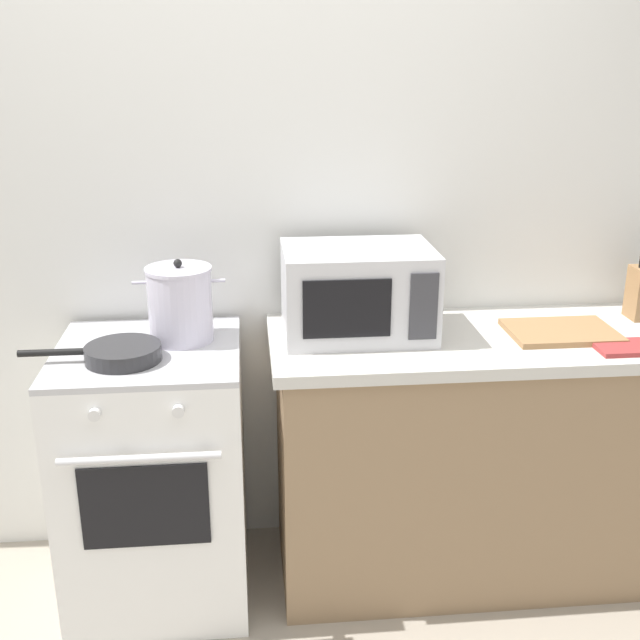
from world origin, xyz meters
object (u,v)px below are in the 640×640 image
at_px(stock_pot, 180,304).
at_px(oven_mitt, 623,348).
at_px(frying_pan, 121,353).
at_px(microwave, 358,292).
at_px(cutting_board, 561,332).
at_px(stove, 156,473).

distance_m(stock_pot, oven_mitt, 1.45).
xyz_separation_m(frying_pan, oven_mitt, (1.61, -0.06, -0.02)).
distance_m(frying_pan, oven_mitt, 1.61).
xyz_separation_m(microwave, cutting_board, (0.69, -0.08, -0.14)).
xyz_separation_m(stock_pot, microwave, (0.59, 0.00, 0.02)).
height_order(microwave, cutting_board, microwave).
xyz_separation_m(frying_pan, cutting_board, (1.46, 0.10, -0.02)).
bearing_deg(cutting_board, frying_pan, -176.24).
relative_size(stove, stock_pot, 3.04).
distance_m(stove, microwave, 0.93).
relative_size(frying_pan, cutting_board, 1.22).
distance_m(stock_pot, cutting_board, 1.29).
xyz_separation_m(microwave, oven_mitt, (0.84, -0.24, -0.14)).
relative_size(stove, microwave, 1.84).
distance_m(stock_pot, frying_pan, 0.27).
bearing_deg(stock_pot, stove, -145.50).
bearing_deg(stove, cutting_board, 0.05).
bearing_deg(microwave, oven_mitt, -15.89).
bearing_deg(stock_pot, oven_mitt, -9.32).
bearing_deg(oven_mitt, stove, 174.10).
relative_size(stock_pot, oven_mitt, 1.68).
height_order(stock_pot, cutting_board, stock_pot).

